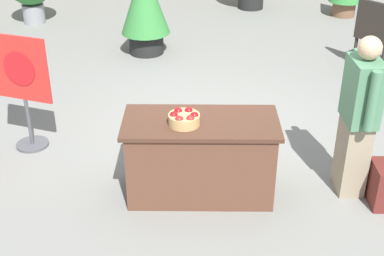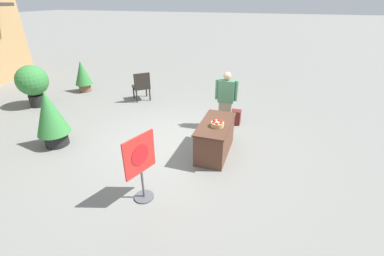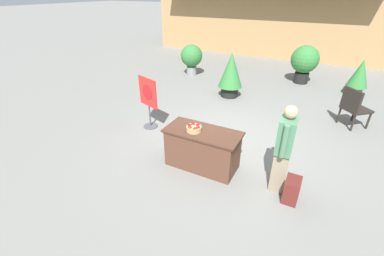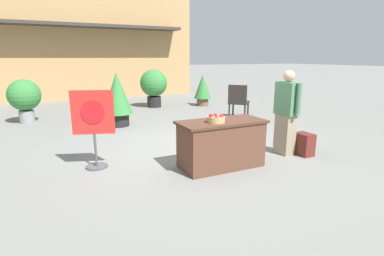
{
  "view_description": "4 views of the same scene",
  "coord_description": "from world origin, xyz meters",
  "px_view_note": "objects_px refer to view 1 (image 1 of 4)",
  "views": [
    {
      "loc": [
        -0.13,
        -5.39,
        3.08
      ],
      "look_at": [
        -0.18,
        -0.98,
        0.66
      ],
      "focal_mm": 50.0,
      "sensor_mm": 36.0,
      "label": 1
    },
    {
      "loc": [
        -5.17,
        -2.18,
        3.31
      ],
      "look_at": [
        -0.4,
        -0.62,
        0.74
      ],
      "focal_mm": 24.0,
      "sensor_mm": 36.0,
      "label": 2
    },
    {
      "loc": [
        1.67,
        -4.88,
        3.13
      ],
      "look_at": [
        -0.33,
        -1.06,
        0.79
      ],
      "focal_mm": 24.0,
      "sensor_mm": 36.0,
      "label": 3
    },
    {
      "loc": [
        -2.64,
        -5.16,
        1.8
      ],
      "look_at": [
        -0.36,
        -0.52,
        0.58
      ],
      "focal_mm": 28.0,
      "sensor_mm": 36.0,
      "label": 4
    }
  ],
  "objects_px": {
    "person_visitor": "(358,117)",
    "patio_chair": "(377,31)",
    "display_table": "(200,157)",
    "apple_basket": "(184,118)",
    "poster_board": "(23,86)",
    "backpack": "(384,185)",
    "potted_plant_far_right": "(145,5)"
  },
  "relations": [
    {
      "from": "display_table",
      "to": "person_visitor",
      "type": "distance_m",
      "value": 1.51
    },
    {
      "from": "backpack",
      "to": "potted_plant_far_right",
      "type": "distance_m",
      "value": 4.79
    },
    {
      "from": "backpack",
      "to": "potted_plant_far_right",
      "type": "relative_size",
      "value": 0.3
    },
    {
      "from": "display_table",
      "to": "poster_board",
      "type": "bearing_deg",
      "value": 155.25
    },
    {
      "from": "patio_chair",
      "to": "apple_basket",
      "type": "bearing_deg",
      "value": -171.73
    },
    {
      "from": "display_table",
      "to": "person_visitor",
      "type": "xyz_separation_m",
      "value": [
        1.45,
        0.07,
        0.4
      ]
    },
    {
      "from": "backpack",
      "to": "poster_board",
      "type": "height_order",
      "value": "poster_board"
    },
    {
      "from": "display_table",
      "to": "backpack",
      "type": "xyz_separation_m",
      "value": [
        1.72,
        -0.17,
        -0.19
      ]
    },
    {
      "from": "apple_basket",
      "to": "patio_chair",
      "type": "xyz_separation_m",
      "value": [
        2.76,
        3.35,
        -0.29
      ]
    },
    {
      "from": "person_visitor",
      "to": "poster_board",
      "type": "relative_size",
      "value": 1.22
    },
    {
      "from": "apple_basket",
      "to": "person_visitor",
      "type": "distance_m",
      "value": 1.61
    },
    {
      "from": "person_visitor",
      "to": "backpack",
      "type": "height_order",
      "value": "person_visitor"
    },
    {
      "from": "display_table",
      "to": "backpack",
      "type": "relative_size",
      "value": 3.43
    },
    {
      "from": "apple_basket",
      "to": "backpack",
      "type": "relative_size",
      "value": 0.68
    },
    {
      "from": "patio_chair",
      "to": "backpack",
      "type": "bearing_deg",
      "value": -146.68
    },
    {
      "from": "patio_chair",
      "to": "display_table",
      "type": "bearing_deg",
      "value": -170.76
    },
    {
      "from": "apple_basket",
      "to": "backpack",
      "type": "distance_m",
      "value": 1.98
    },
    {
      "from": "patio_chair",
      "to": "potted_plant_far_right",
      "type": "xyz_separation_m",
      "value": [
        -3.46,
        0.56,
        0.22
      ]
    },
    {
      "from": "apple_basket",
      "to": "poster_board",
      "type": "bearing_deg",
      "value": 151.53
    },
    {
      "from": "potted_plant_far_right",
      "to": "apple_basket",
      "type": "bearing_deg",
      "value": -79.84
    },
    {
      "from": "patio_chair",
      "to": "potted_plant_far_right",
      "type": "height_order",
      "value": "potted_plant_far_right"
    },
    {
      "from": "person_visitor",
      "to": "potted_plant_far_right",
      "type": "bearing_deg",
      "value": -61.16
    },
    {
      "from": "patio_chair",
      "to": "potted_plant_far_right",
      "type": "bearing_deg",
      "value": 128.6
    },
    {
      "from": "apple_basket",
      "to": "potted_plant_far_right",
      "type": "relative_size",
      "value": 0.2
    },
    {
      "from": "poster_board",
      "to": "patio_chair",
      "type": "relative_size",
      "value": 1.28
    },
    {
      "from": "person_visitor",
      "to": "patio_chair",
      "type": "bearing_deg",
      "value": -112.4
    },
    {
      "from": "poster_board",
      "to": "potted_plant_far_right",
      "type": "height_order",
      "value": "potted_plant_far_right"
    },
    {
      "from": "display_table",
      "to": "patio_chair",
      "type": "bearing_deg",
      "value": 51.48
    },
    {
      "from": "backpack",
      "to": "patio_chair",
      "type": "bearing_deg",
      "value": 75.56
    },
    {
      "from": "display_table",
      "to": "backpack",
      "type": "distance_m",
      "value": 1.74
    },
    {
      "from": "display_table",
      "to": "poster_board",
      "type": "xyz_separation_m",
      "value": [
        -1.89,
        0.87,
        0.33
      ]
    },
    {
      "from": "apple_basket",
      "to": "poster_board",
      "type": "relative_size",
      "value": 0.22
    }
  ]
}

